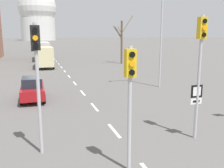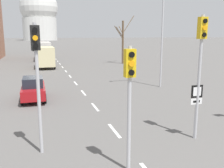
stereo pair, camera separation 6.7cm
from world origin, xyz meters
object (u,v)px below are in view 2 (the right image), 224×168
traffic_signal_near_left (37,65)px  route_sign_post (196,102)px  sedan_mid_centre (43,51)px  traffic_signal_near_right (201,55)px  delivery_truck (46,56)px  sedan_near_right (36,48)px  traffic_signal_centre_tall (130,86)px  city_bus (44,49)px  sedan_near_left (33,88)px  street_lamp_right (159,32)px

traffic_signal_near_left → route_sign_post: 7.36m
sedan_mid_centre → traffic_signal_near_right: bearing=-84.3°
route_sign_post → delivery_truck: (-5.81, 29.28, -0.13)m
sedan_near_right → delivery_truck: (1.49, -41.80, 0.89)m
sedan_near_right → route_sign_post: bearing=-84.1°
traffic_signal_centre_tall → city_bus: (-1.73, 43.57, -1.14)m
sedan_near_left → city_bus: bearing=87.0°
traffic_signal_near_right → sedan_mid_centre: bearing=95.7°
sedan_near_right → city_bus: city_bus is taller
traffic_signal_near_left → sedan_mid_centre: (1.49, 55.81, -2.87)m
traffic_signal_centre_tall → city_bus: 43.62m
sedan_near_left → sedan_near_right: (0.18, 61.28, -0.08)m
traffic_signal_near_left → city_bus: bearing=88.2°
traffic_signal_centre_tall → street_lamp_right: (7.76, 13.18, 1.99)m
street_lamp_right → delivery_truck: bearing=118.0°
sedan_near_right → sedan_mid_centre: bearing=-83.4°
sedan_near_left → delivery_truck: size_ratio=0.59×
sedan_near_left → sedan_near_right: 61.28m
traffic_signal_near_right → city_bus: (-5.84, 41.76, -1.96)m
traffic_signal_near_right → sedan_mid_centre: (-5.65, 56.36, -3.14)m
traffic_signal_near_right → city_bus: 42.21m
route_sign_post → street_lamp_right: size_ratio=0.32×
traffic_signal_near_left → sedan_mid_centre: bearing=88.5°
route_sign_post → sedan_mid_centre: (-5.59, 56.35, -0.96)m
route_sign_post → street_lamp_right: street_lamp_right is taller
traffic_signal_near_right → street_lamp_right: street_lamp_right is taller
sedan_near_right → delivery_truck: delivery_truck is taller
traffic_signal_near_right → street_lamp_right: (3.66, 11.38, 1.18)m
traffic_signal_near_left → sedan_near_right: (-0.21, 70.54, -2.93)m
sedan_near_left → sedan_near_right: sedan_near_left is taller
sedan_near_right → city_bus: (1.52, -29.34, 1.24)m
traffic_signal_centre_tall → sedan_near_left: (-3.42, 11.63, -2.30)m
traffic_signal_near_left → sedan_mid_centre: size_ratio=1.24×
traffic_signal_centre_tall → delivery_truck: (-1.76, 31.10, -1.49)m
traffic_signal_near_right → route_sign_post: (-0.05, 0.01, -2.18)m
route_sign_post → traffic_signal_near_left: bearing=175.6°
sedan_near_right → sedan_mid_centre: 14.83m
traffic_signal_near_right → sedan_mid_centre: size_ratio=1.34×
traffic_signal_near_left → route_sign_post: traffic_signal_near_left is taller
traffic_signal_centre_tall → sedan_near_left: 12.34m
street_lamp_right → city_bus: 31.99m
traffic_signal_near_right → sedan_mid_centre: 56.73m
traffic_signal_near_right → sedan_near_left: size_ratio=1.36×
traffic_signal_near_right → traffic_signal_near_left: traffic_signal_near_right is taller
street_lamp_right → sedan_near_left: street_lamp_right is taller
sedan_mid_centre → city_bus: 14.65m
traffic_signal_centre_tall → sedan_near_right: (-3.25, 72.90, -2.38)m
city_bus → delivery_truck: city_bus is taller
traffic_signal_near_right → street_lamp_right: bearing=72.2°
traffic_signal_centre_tall → street_lamp_right: size_ratio=0.54×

